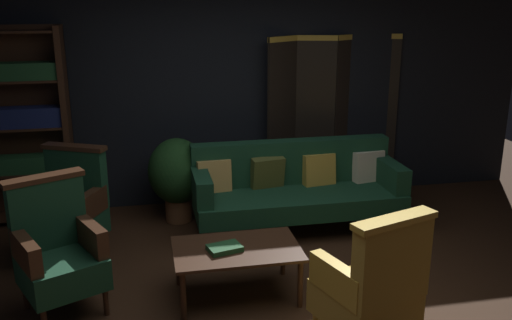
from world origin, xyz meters
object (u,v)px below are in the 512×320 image
at_px(velvet_couch, 296,185).
at_px(armchair_wing_left, 69,209).
at_px(armchair_wing_right, 57,250).
at_px(book_green_cloth, 225,248).
at_px(coffee_table, 237,253).
at_px(folding_screen, 331,114).
at_px(potted_plant, 177,174).
at_px(armchair_gilt_accent, 372,286).
at_px(bookshelf, 25,123).

bearing_deg(velvet_couch, armchair_wing_left, -171.90).
distance_m(velvet_couch, armchair_wing_right, 2.48).
height_order(armchair_wing_right, book_green_cloth, armchair_wing_right).
relative_size(coffee_table, armchair_wing_right, 0.96).
bearing_deg(folding_screen, book_green_cloth, -126.01).
relative_size(velvet_couch, potted_plant, 2.34).
bearing_deg(book_green_cloth, armchair_gilt_accent, -45.51).
bearing_deg(armchair_wing_right, bookshelf, 104.98).
height_order(armchair_gilt_accent, armchair_wing_right, same).
height_order(bookshelf, potted_plant, bookshelf).
relative_size(folding_screen, potted_plant, 2.10).
xyz_separation_m(velvet_couch, book_green_cloth, (-0.93, -1.29, -0.02)).
relative_size(armchair_wing_left, book_green_cloth, 4.09).
relative_size(bookshelf, velvet_couch, 0.97).
xyz_separation_m(folding_screen, coffee_table, (-1.51, -2.18, -0.61)).
xyz_separation_m(coffee_table, potted_plant, (-0.35, 1.67, 0.15)).
height_order(bookshelf, velvet_couch, bookshelf).
height_order(bookshelf, armchair_wing_left, bookshelf).
xyz_separation_m(potted_plant, book_green_cloth, (0.25, -1.71, -0.08)).
xyz_separation_m(bookshelf, velvet_couch, (2.70, -0.74, -0.61)).
distance_m(bookshelf, armchair_wing_left, 1.30).
relative_size(armchair_wing_left, armchair_wing_right, 1.00).
xyz_separation_m(folding_screen, armchair_wing_left, (-2.87, -1.23, -0.50)).
distance_m(coffee_table, armchair_wing_right, 1.36).
bearing_deg(velvet_couch, book_green_cloth, -125.74).
distance_m(coffee_table, armchair_gilt_accent, 1.18).
height_order(velvet_couch, coffee_table, velvet_couch).
bearing_deg(bookshelf, book_green_cloth, -48.95).
distance_m(armchair_gilt_accent, book_green_cloth, 1.22).
xyz_separation_m(armchair_wing_right, book_green_cloth, (1.26, -0.11, -0.05)).
xyz_separation_m(coffee_table, book_green_cloth, (-0.10, -0.03, 0.07)).
xyz_separation_m(coffee_table, armchair_wing_right, (-1.36, 0.08, 0.12)).
height_order(armchair_gilt_accent, armchair_wing_left, same).
bearing_deg(armchair_wing_right, armchair_gilt_accent, -24.99).
bearing_deg(armchair_gilt_accent, folding_screen, 76.33).
xyz_separation_m(velvet_couch, coffee_table, (-0.83, -1.26, -0.08)).
height_order(coffee_table, potted_plant, potted_plant).
distance_m(folding_screen, bookshelf, 3.38).
distance_m(coffee_table, armchair_wing_left, 1.67).
bearing_deg(armchair_wing_right, potted_plant, 57.73).
relative_size(folding_screen, coffee_table, 1.90).
height_order(bookshelf, coffee_table, bookshelf).
relative_size(velvet_couch, book_green_cloth, 8.35).
bearing_deg(coffee_table, armchair_wing_left, 145.17).
xyz_separation_m(bookshelf, armchair_gilt_accent, (2.63, -2.90, -0.57)).
distance_m(folding_screen, armchair_wing_right, 3.58).
height_order(coffee_table, book_green_cloth, book_green_cloth).
xyz_separation_m(armchair_wing_left, potted_plant, (1.01, 0.72, 0.03)).
height_order(folding_screen, armchair_gilt_accent, folding_screen).
bearing_deg(potted_plant, armchair_wing_right, -122.27).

